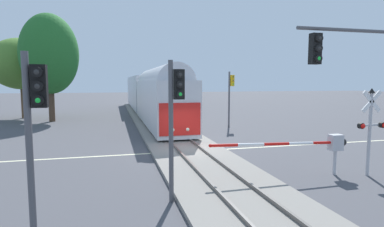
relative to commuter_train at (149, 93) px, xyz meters
The scene contains 12 objects.
ground_plane 20.33m from the commuter_train, 90.01° to the right, with size 220.00×220.00×0.00m, color #47474C.
road_centre_stripe 20.33m from the commuter_train, 90.01° to the right, with size 44.00×0.20×0.01m.
railway_track 20.32m from the commuter_train, 90.01° to the right, with size 4.40×80.00×0.32m.
commuter_train is the anchor object (origin of this frame).
crossing_gate_near 26.69m from the commuter_train, 80.31° to the right, with size 6.41×0.40×1.80m.
crossing_signal_mast 27.60m from the commuter_train, 76.22° to the right, with size 1.36×0.44×3.85m.
traffic_signal_near_left 30.55m from the commuter_train, 101.37° to the right, with size 0.53×0.38×4.81m.
traffic_signal_median 27.76m from the commuter_train, 94.59° to the right, with size 0.53×0.38×4.83m.
traffic_signal_near_right 29.33m from the commuter_train, 80.52° to the right, with size 5.04×0.38×6.08m.
traffic_signal_far_side 12.94m from the commuter_train, 61.72° to the right, with size 0.53×0.38×5.05m.
oak_behind_train 11.59m from the commuter_train, 164.86° to the right, with size 5.78×5.78×11.09m.
pine_left_background 14.57m from the commuter_train, behind, with size 6.81×6.81×9.01m.
Camera 1 is at (-4.24, -17.70, 4.10)m, focal length 29.14 mm.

